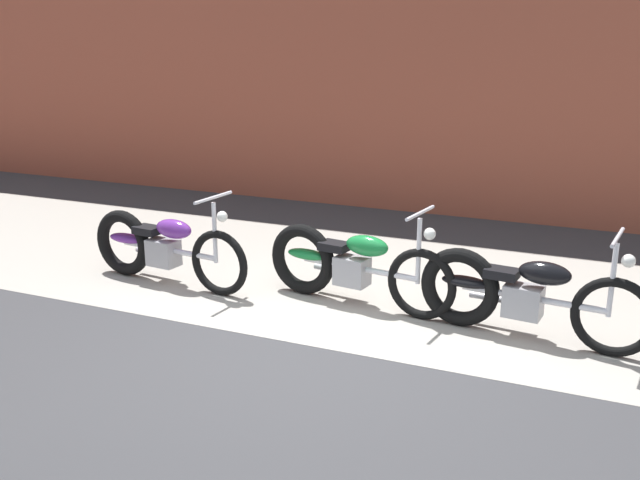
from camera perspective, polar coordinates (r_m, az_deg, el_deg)
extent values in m
plane|color=#38383A|center=(6.07, -0.33, -8.61)|extent=(80.00, 80.00, 0.00)
cube|color=#9E998E|center=(7.59, 5.02, -3.48)|extent=(36.00, 3.50, 0.01)
cube|color=brown|center=(10.49, 11.76, 17.80)|extent=(36.00, 0.50, 5.81)
torus|color=black|center=(7.20, -8.10, -1.85)|extent=(0.68, 0.15, 0.68)
torus|color=black|center=(8.02, -15.53, -0.22)|extent=(0.74, 0.20, 0.73)
cylinder|color=silver|center=(7.58, -12.03, -0.80)|extent=(1.23, 0.18, 0.06)
cube|color=#99999E|center=(7.65, -12.46, -0.99)|extent=(0.34, 0.25, 0.28)
ellipsoid|color=#6B2D93|center=(7.47, -11.67, 0.88)|extent=(0.46, 0.23, 0.20)
ellipsoid|color=#6B2D93|center=(7.97, -15.30, 0.14)|extent=(0.46, 0.22, 0.10)
cube|color=black|center=(7.72, -13.67, 0.79)|extent=(0.30, 0.23, 0.08)
cylinder|color=silver|center=(7.13, -8.45, 0.57)|extent=(0.05, 0.05, 0.62)
cylinder|color=silver|center=(7.05, -8.57, 3.39)|extent=(0.09, 0.58, 0.03)
sphere|color=white|center=(7.03, -7.87, 1.88)|extent=(0.11, 0.11, 0.11)
cylinder|color=silver|center=(7.93, -13.01, -1.02)|extent=(0.55, 0.12, 0.06)
torus|color=black|center=(6.60, 8.14, -3.54)|extent=(0.68, 0.17, 0.68)
torus|color=black|center=(7.17, -1.40, -1.55)|extent=(0.74, 0.23, 0.73)
cylinder|color=silver|center=(6.85, 3.17, -2.29)|extent=(1.23, 0.23, 0.06)
cube|color=#99999E|center=(6.90, 2.58, -2.50)|extent=(0.35, 0.26, 0.28)
ellipsoid|color=#197A38|center=(6.74, 3.80, -0.47)|extent=(0.46, 0.25, 0.20)
ellipsoid|color=#197A38|center=(7.13, -1.07, -1.16)|extent=(0.46, 0.24, 0.10)
cube|color=black|center=(6.93, 1.16, -0.50)|extent=(0.31, 0.24, 0.08)
cylinder|color=silver|center=(6.52, 7.93, -0.91)|extent=(0.05, 0.05, 0.62)
cylinder|color=silver|center=(6.42, 8.05, 2.16)|extent=(0.11, 0.58, 0.03)
sphere|color=white|center=(6.43, 8.81, 0.49)|extent=(0.11, 0.11, 0.11)
cylinder|color=silver|center=(7.16, 1.48, -2.46)|extent=(0.55, 0.14, 0.06)
torus|color=black|center=(6.26, 22.49, -5.76)|extent=(0.68, 0.16, 0.68)
torus|color=black|center=(6.51, 11.15, -3.74)|extent=(0.74, 0.21, 0.73)
cylinder|color=silver|center=(6.34, 16.72, -4.52)|extent=(1.23, 0.19, 0.06)
cube|color=#99999E|center=(6.37, 16.00, -4.74)|extent=(0.34, 0.25, 0.28)
ellipsoid|color=black|center=(6.25, 17.61, -2.57)|extent=(0.46, 0.24, 0.20)
ellipsoid|color=black|center=(6.47, 11.60, -3.31)|extent=(0.46, 0.23, 0.10)
cube|color=black|center=(6.34, 14.40, -2.60)|extent=(0.30, 0.23, 0.08)
cylinder|color=silver|center=(6.16, 22.43, -3.02)|extent=(0.05, 0.05, 0.62)
cylinder|color=silver|center=(6.06, 22.80, 0.20)|extent=(0.10, 0.58, 0.03)
sphere|color=white|center=(6.10, 23.54, -1.55)|extent=(0.11, 0.11, 0.11)
cylinder|color=silver|center=(6.59, 14.25, -4.65)|extent=(0.55, 0.12, 0.06)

